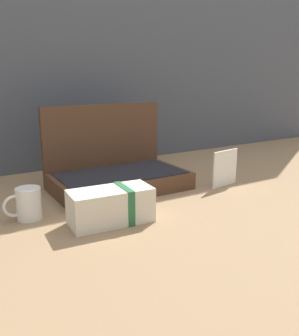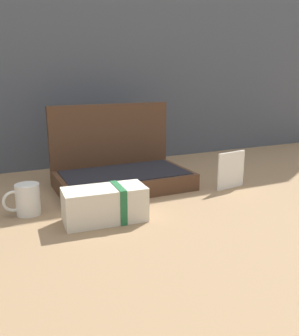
{
  "view_description": "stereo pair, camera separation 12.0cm",
  "coord_description": "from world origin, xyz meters",
  "px_view_note": "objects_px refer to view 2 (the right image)",
  "views": [
    {
      "loc": [
        -0.63,
        -1.02,
        0.41
      ],
      "look_at": [
        -0.03,
        -0.02,
        0.11
      ],
      "focal_mm": 39.35,
      "sensor_mm": 36.0,
      "label": 1
    },
    {
      "loc": [
        -0.52,
        -1.07,
        0.41
      ],
      "look_at": [
        -0.03,
        -0.02,
        0.11
      ],
      "focal_mm": 39.35,
      "sensor_mm": 36.0,
      "label": 2
    }
  ],
  "objects_px": {
    "cream_toiletry_bag": "(106,204)",
    "coffee_mug": "(27,199)",
    "open_suitcase": "(120,169)",
    "info_card_left": "(231,170)"
  },
  "relations": [
    {
      "from": "cream_toiletry_bag",
      "to": "coffee_mug",
      "type": "height_order",
      "value": "cream_toiletry_bag"
    },
    {
      "from": "open_suitcase",
      "to": "cream_toiletry_bag",
      "type": "height_order",
      "value": "open_suitcase"
    },
    {
      "from": "cream_toiletry_bag",
      "to": "coffee_mug",
      "type": "xyz_separation_m",
      "value": [
        -0.2,
        0.15,
        -0.0
      ]
    },
    {
      "from": "open_suitcase",
      "to": "coffee_mug",
      "type": "distance_m",
      "value": 0.39
    },
    {
      "from": "coffee_mug",
      "to": "info_card_left",
      "type": "height_order",
      "value": "info_card_left"
    },
    {
      "from": "open_suitcase",
      "to": "coffee_mug",
      "type": "height_order",
      "value": "open_suitcase"
    },
    {
      "from": "open_suitcase",
      "to": "coffee_mug",
      "type": "relative_size",
      "value": 4.39
    },
    {
      "from": "cream_toiletry_bag",
      "to": "coffee_mug",
      "type": "distance_m",
      "value": 0.25
    },
    {
      "from": "info_card_left",
      "to": "cream_toiletry_bag",
      "type": "bearing_deg",
      "value": -177.55
    },
    {
      "from": "cream_toiletry_bag",
      "to": "info_card_left",
      "type": "distance_m",
      "value": 0.52
    }
  ]
}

